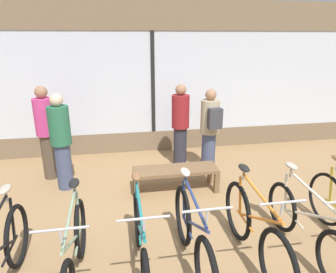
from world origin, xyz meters
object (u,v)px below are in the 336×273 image
object	(u,v)px
customer_near_rack	(61,141)
customer_near_bench	(210,129)
bicycle_left	(75,255)
bicycle_center_left	(141,244)
customer_by_window	(180,124)
customer_mid_floor	(46,131)
bicycle_center	(193,238)
bicycle_far_left	(0,266)
bicycle_right	(305,227)
display_bench	(175,172)
bicycle_center_right	(255,232)

from	to	relation	value
customer_near_rack	customer_near_bench	xyz separation A→B (m)	(2.60, 0.20, 0.00)
bicycle_left	customer_near_bench	xyz separation A→B (m)	(2.17, 2.44, 0.48)
bicycle_center_left	customer_near_rack	distance (m)	2.49
customer_by_window	customer_near_bench	xyz separation A→B (m)	(0.47, -0.40, -0.00)
customer_mid_floor	customer_near_rack	bearing A→B (deg)	-55.62
bicycle_center	customer_mid_floor	xyz separation A→B (m)	(-1.99, 2.69, 0.49)
bicycle_far_left	customer_near_bench	distance (m)	3.82
bicycle_center	bicycle_right	world-z (taller)	bicycle_center
bicycle_right	customer_near_rack	world-z (taller)	customer_near_rack
customer_near_rack	customer_mid_floor	size ratio (longest dim) A/B	0.97
display_bench	customer_near_bench	bearing A→B (deg)	39.46
bicycle_center	customer_near_rack	xyz separation A→B (m)	(-1.67, 2.22, 0.46)
bicycle_left	bicycle_right	size ratio (longest dim) A/B	1.00
display_bench	customer_near_bench	xyz separation A→B (m)	(0.76, 0.63, 0.52)
bicycle_right	customer_mid_floor	xyz separation A→B (m)	(-3.35, 2.68, 0.52)
customer_by_window	bicycle_center_left	bearing A→B (deg)	-110.21
bicycle_center_right	bicycle_right	xyz separation A→B (m)	(0.65, 0.02, -0.03)
bicycle_center_right	bicycle_right	size ratio (longest dim) A/B	1.01
bicycle_center_right	bicycle_center	bearing A→B (deg)	178.87
bicycle_center_left	customer_near_bench	size ratio (longest dim) A/B	1.07
display_bench	customer_mid_floor	world-z (taller)	customer_mid_floor
bicycle_center_left	customer_near_bench	distance (m)	2.85
bicycle_center_right	customer_by_window	distance (m)	2.88
bicycle_center	customer_by_window	size ratio (longest dim) A/B	1.06
customer_near_bench	bicycle_far_left	bearing A→B (deg)	-138.82
bicycle_center	customer_by_window	bearing A→B (deg)	80.72
bicycle_center_left	customer_mid_floor	bearing A→B (deg)	118.41
customer_mid_floor	customer_near_bench	distance (m)	2.93
bicycle_right	display_bench	size ratio (longest dim) A/B	1.23
bicycle_left	bicycle_right	bearing A→B (deg)	0.70
customer_near_bench	bicycle_right	bearing A→B (deg)	-79.91
bicycle_left	bicycle_center_left	xyz separation A→B (m)	(0.68, 0.07, -0.01)
customer_mid_floor	bicycle_center_left	bearing A→B (deg)	-61.59
bicycle_left	bicycle_center_left	distance (m)	0.68
bicycle_center	bicycle_center_right	bearing A→B (deg)	-1.13
bicycle_center_right	bicycle_center_left	bearing A→B (deg)	177.43
bicycle_far_left	bicycle_center_left	bearing A→B (deg)	5.05
bicycle_center	display_bench	xyz separation A→B (m)	(0.16, 1.79, -0.06)
bicycle_center_right	customer_near_bench	bearing A→B (deg)	84.88
bicycle_center_right	customer_mid_floor	distance (m)	3.85
customer_near_rack	customer_by_window	world-z (taller)	same
bicycle_left	bicycle_center	bearing A→B (deg)	1.09
bicycle_center_right	customer_mid_floor	size ratio (longest dim) A/B	1.03
customer_mid_floor	bicycle_right	bearing A→B (deg)	-38.67
customer_by_window	customer_near_bench	size ratio (longest dim) A/B	1.03
bicycle_left	customer_near_bench	bearing A→B (deg)	48.42
customer_mid_floor	customer_near_bench	world-z (taller)	customer_mid_floor
display_bench	customer_near_bench	world-z (taller)	customer_near_bench
bicycle_center_left	bicycle_right	bearing A→B (deg)	-1.04
bicycle_far_left	customer_near_rack	bearing A→B (deg)	83.74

